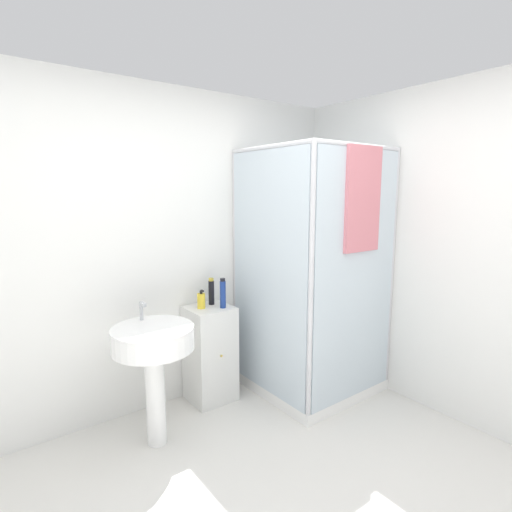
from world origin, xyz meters
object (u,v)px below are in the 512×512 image
Objects in this scene: soap_dispenser at (201,301)px; shampoo_bottle_tall_black at (211,292)px; shampoo_bottle_blue at (223,293)px; sink at (154,351)px.

shampoo_bottle_tall_black reaches higher than soap_dispenser.
shampoo_bottle_blue is (0.02, -0.14, 0.01)m from shampoo_bottle_tall_black.
soap_dispenser is 0.14m from shampoo_bottle_tall_black.
soap_dispenser is at bearing 147.50° from shampoo_bottle_blue.
shampoo_bottle_tall_black is at bearing 28.23° from sink.
sink is at bearing -150.25° from soap_dispenser.
sink is at bearing -151.77° from shampoo_bottle_tall_black.
soap_dispenser is 0.69× the size of shampoo_bottle_tall_black.
sink is 0.64m from soap_dispenser.
shampoo_bottle_blue is (0.68, 0.21, 0.24)m from sink.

